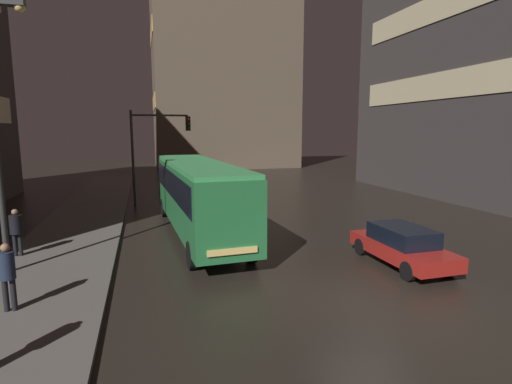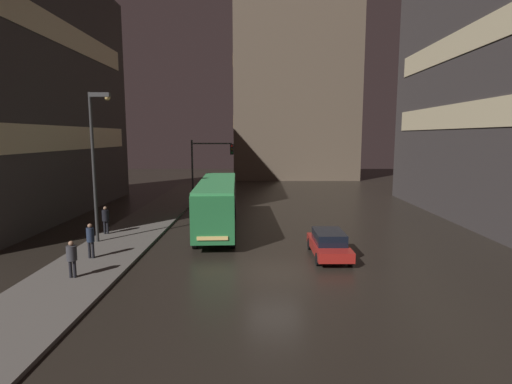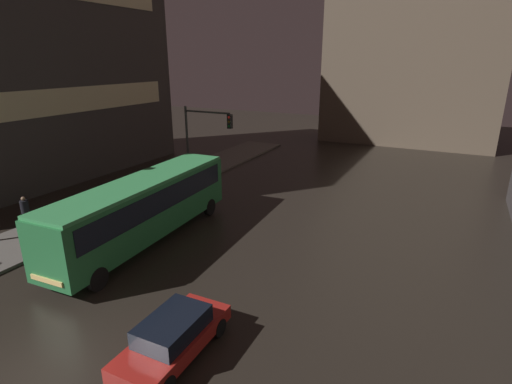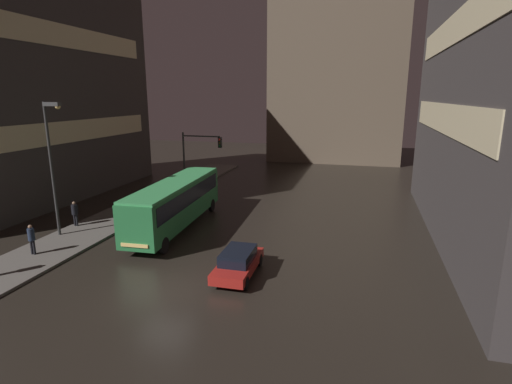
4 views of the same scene
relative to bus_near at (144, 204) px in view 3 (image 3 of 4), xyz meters
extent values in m
plane|color=black|center=(3.54, -8.71, -2.07)|extent=(120.00, 120.00, 0.00)
cube|color=#56514C|center=(-5.46, 1.29, -2.00)|extent=(4.00, 48.00, 0.15)
cube|color=#383333|center=(-16.63, 5.33, 7.82)|extent=(10.00, 23.71, 19.78)
cube|color=beige|center=(-11.68, 5.33, 4.11)|extent=(0.24, 20.16, 1.80)
cube|color=brown|center=(8.24, 35.93, 11.18)|extent=(18.00, 12.00, 26.49)
cube|color=#E0B25B|center=(-0.71, 35.93, 6.28)|extent=(0.24, 10.20, 1.80)
cube|color=#236B38|center=(0.00, 0.00, -0.20)|extent=(3.02, 12.00, 2.65)
cube|color=black|center=(0.00, 0.00, 0.38)|extent=(3.02, 11.05, 1.10)
cube|color=#399252|center=(0.00, 0.00, 1.21)|extent=(2.96, 11.76, 0.16)
cube|color=#F4CC72|center=(0.33, -5.95, -1.12)|extent=(1.66, 0.19, 0.20)
cylinder|color=black|center=(1.33, -4.48, -1.57)|extent=(0.30, 1.01, 1.00)
cylinder|color=black|center=(-0.84, -4.60, -1.57)|extent=(0.30, 1.01, 1.00)
cylinder|color=black|center=(0.84, 4.60, -1.57)|extent=(0.30, 1.01, 1.00)
cylinder|color=black|center=(-1.33, 4.48, -1.57)|extent=(0.30, 1.01, 1.00)
cube|color=maroon|center=(6.49, -6.13, -1.52)|extent=(1.81, 4.27, 0.50)
cube|color=black|center=(6.49, -6.13, -0.98)|extent=(1.52, 2.36, 0.59)
cylinder|color=black|center=(5.72, -7.57, -1.75)|extent=(0.21, 0.64, 0.64)
cylinder|color=black|center=(7.26, -4.69, -1.75)|extent=(0.21, 0.64, 0.64)
cylinder|color=black|center=(5.67, -4.72, -1.75)|extent=(0.21, 0.64, 0.64)
cylinder|color=black|center=(-7.03, -1.82, -1.50)|extent=(0.14, 0.14, 0.85)
cylinder|color=black|center=(-6.85, -1.82, -1.50)|extent=(0.14, 0.14, 0.85)
cylinder|color=black|center=(-6.94, -1.82, -0.72)|extent=(0.59, 0.59, 0.71)
sphere|color=#8C664C|center=(-6.94, -1.82, -0.26)|extent=(0.22, 0.22, 0.22)
cylinder|color=#2D2D2D|center=(-2.96, 7.82, 0.93)|extent=(0.16, 0.16, 6.01)
cylinder|color=#2D2D2D|center=(-1.24, 7.82, 3.64)|extent=(3.44, 0.12, 0.12)
cube|color=black|center=(0.48, 7.82, 3.14)|extent=(0.30, 0.24, 0.90)
sphere|color=red|center=(0.48, 7.68, 3.42)|extent=(0.18, 0.18, 0.18)
sphere|color=#3B2B07|center=(0.48, 7.68, 3.14)|extent=(0.18, 0.18, 0.18)
sphere|color=black|center=(0.48, 7.68, 2.86)|extent=(0.18, 0.18, 0.18)
camera|label=1|loc=(-2.27, -18.02, 2.70)|focal=28.00mm
camera|label=2|loc=(2.78, -26.59, 4.26)|focal=28.00mm
camera|label=3|loc=(13.54, -14.32, 6.93)|focal=28.00mm
camera|label=4|loc=(12.41, -24.53, 7.10)|focal=28.00mm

